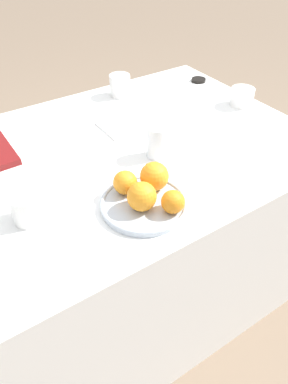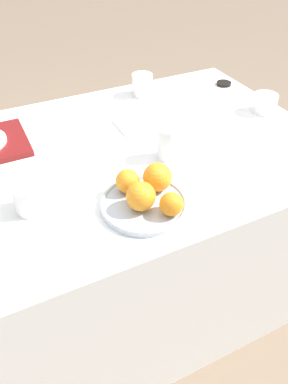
# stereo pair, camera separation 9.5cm
# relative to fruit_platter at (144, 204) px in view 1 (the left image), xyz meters

# --- Properties ---
(ground_plane) EXTENTS (12.00, 12.00, 0.00)m
(ground_plane) POSITION_rel_fruit_platter_xyz_m (0.06, 0.28, -0.74)
(ground_plane) COLOR #7A6651
(table) EXTENTS (1.32, 0.89, 0.73)m
(table) POSITION_rel_fruit_platter_xyz_m (0.06, 0.28, -0.37)
(table) COLOR white
(table) RESTS_ON ground_plane
(fruit_platter) EXTENTS (0.23, 0.23, 0.02)m
(fruit_platter) POSITION_rel_fruit_platter_xyz_m (0.00, 0.00, 0.00)
(fruit_platter) COLOR #B2BCC6
(fruit_platter) RESTS_ON table
(orange_0) EXTENTS (0.08, 0.08, 0.08)m
(orange_0) POSITION_rel_fruit_platter_xyz_m (-0.02, -0.01, 0.04)
(orange_0) COLOR orange
(orange_0) RESTS_ON fruit_platter
(orange_1) EXTENTS (0.07, 0.07, 0.07)m
(orange_1) POSITION_rel_fruit_platter_xyz_m (-0.02, 0.07, 0.04)
(orange_1) COLOR orange
(orange_1) RESTS_ON fruit_platter
(orange_2) EXTENTS (0.08, 0.08, 0.08)m
(orange_2) POSITION_rel_fruit_platter_xyz_m (0.05, 0.04, 0.04)
(orange_2) COLOR orange
(orange_2) RESTS_ON fruit_platter
(orange_3) EXTENTS (0.06, 0.06, 0.06)m
(orange_3) POSITION_rel_fruit_platter_xyz_m (0.04, -0.07, 0.03)
(orange_3) COLOR orange
(orange_3) RESTS_ON fruit_platter
(water_glass) EXTENTS (0.06, 0.06, 0.10)m
(water_glass) POSITION_rel_fruit_platter_xyz_m (0.17, 0.18, 0.04)
(water_glass) COLOR silver
(water_glass) RESTS_ON table
(cup_0) EXTENTS (0.08, 0.08, 0.08)m
(cup_0) POSITION_rel_fruit_platter_xyz_m (-0.27, 0.12, 0.03)
(cup_0) COLOR white
(cup_0) RESTS_ON table
(cup_1) EXTENTS (0.08, 0.08, 0.08)m
(cup_1) POSITION_rel_fruit_platter_xyz_m (0.29, 0.61, 0.03)
(cup_1) COLOR white
(cup_1) RESTS_ON table
(cup_2) EXTENTS (0.09, 0.09, 0.07)m
(cup_2) POSITION_rel_fruit_platter_xyz_m (0.64, 0.28, 0.02)
(cup_2) COLOR white
(cup_2) RESTS_ON table
(napkin) EXTENTS (0.15, 0.14, 0.01)m
(napkin) POSITION_rel_fruit_platter_xyz_m (0.17, 0.39, -0.01)
(napkin) COLOR white
(napkin) RESTS_ON table
(soy_dish) EXTENTS (0.06, 0.06, 0.01)m
(soy_dish) POSITION_rel_fruit_platter_xyz_m (0.64, 0.55, -0.00)
(soy_dish) COLOR black
(soy_dish) RESTS_ON table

